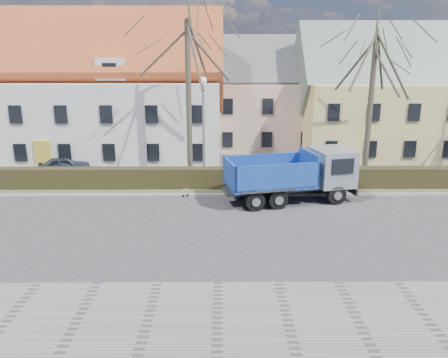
{
  "coord_description": "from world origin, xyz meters",
  "views": [
    {
      "loc": [
        0.13,
        -20.49,
        8.15
      ],
      "look_at": [
        0.28,
        2.64,
        1.6
      ],
      "focal_mm": 35.0,
      "sensor_mm": 36.0,
      "label": 1
    }
  ],
  "objects_px": {
    "streetlight": "(204,132)",
    "parked_car_a": "(64,165)",
    "dump_truck": "(286,176)",
    "cart_frame": "(183,193)"
  },
  "relations": [
    {
      "from": "streetlight",
      "to": "cart_frame",
      "type": "xyz_separation_m",
      "value": [
        -1.19,
        -2.7,
        -3.22
      ]
    },
    {
      "from": "dump_truck",
      "to": "cart_frame",
      "type": "height_order",
      "value": "dump_truck"
    },
    {
      "from": "dump_truck",
      "to": "streetlight",
      "type": "xyz_separation_m",
      "value": [
        -4.83,
        3.47,
        1.96
      ]
    },
    {
      "from": "dump_truck",
      "to": "parked_car_a",
      "type": "height_order",
      "value": "dump_truck"
    },
    {
      "from": "streetlight",
      "to": "parked_car_a",
      "type": "distance_m",
      "value": 10.94
    },
    {
      "from": "streetlight",
      "to": "cart_frame",
      "type": "relative_size",
      "value": 11.44
    },
    {
      "from": "streetlight",
      "to": "cart_frame",
      "type": "distance_m",
      "value": 4.36
    },
    {
      "from": "dump_truck",
      "to": "streetlight",
      "type": "height_order",
      "value": "streetlight"
    },
    {
      "from": "streetlight",
      "to": "parked_car_a",
      "type": "bearing_deg",
      "value": 163.94
    },
    {
      "from": "parked_car_a",
      "to": "cart_frame",
      "type": "bearing_deg",
      "value": -141.73
    }
  ]
}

